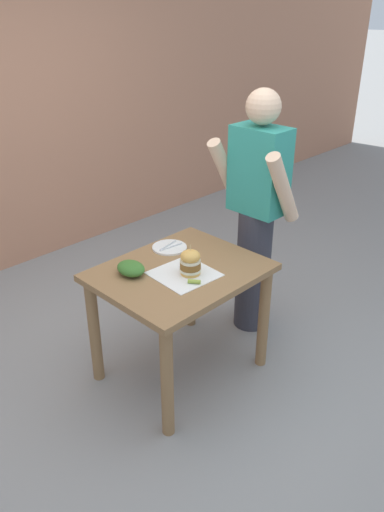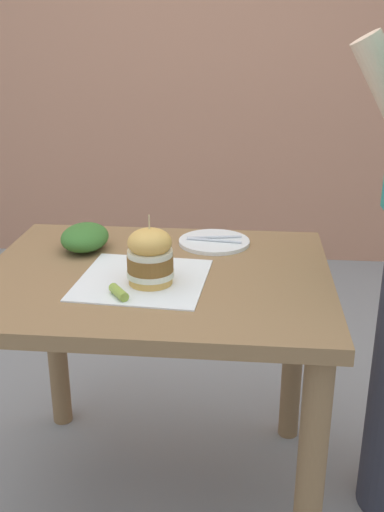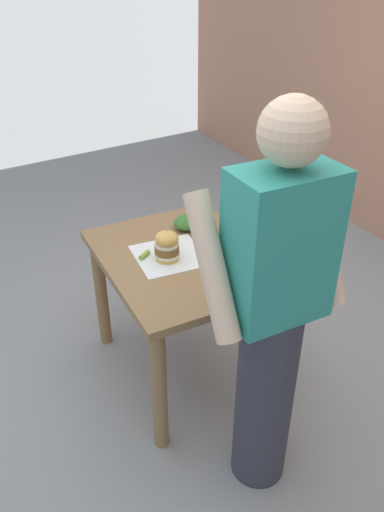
% 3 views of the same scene
% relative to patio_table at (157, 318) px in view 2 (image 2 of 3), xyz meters
% --- Properties ---
extents(ground_plane, '(80.00, 80.00, 0.00)m').
position_rel_patio_table_xyz_m(ground_plane, '(0.00, 0.00, -0.61)').
color(ground_plane, gray).
extents(patio_table, '(0.77, 0.96, 0.75)m').
position_rel_patio_table_xyz_m(patio_table, '(0.00, 0.00, 0.00)').
color(patio_table, olive).
rests_on(patio_table, ground).
extents(serving_paper, '(0.35, 0.35, 0.00)m').
position_rel_patio_table_xyz_m(serving_paper, '(0.06, -0.03, 0.14)').
color(serving_paper, white).
rests_on(serving_paper, patio_table).
extents(sandwich, '(0.12, 0.12, 0.18)m').
position_rel_patio_table_xyz_m(sandwich, '(0.09, -0.00, 0.22)').
color(sandwich, gold).
rests_on(sandwich, serving_paper).
extents(pickle_spear, '(0.07, 0.06, 0.02)m').
position_rel_patio_table_xyz_m(pickle_spear, '(0.18, -0.06, 0.16)').
color(pickle_spear, '#8EA83D').
rests_on(pickle_spear, serving_paper).
extents(side_plate_with_forks, '(0.22, 0.22, 0.02)m').
position_rel_patio_table_xyz_m(side_plate_with_forks, '(-0.25, 0.15, 0.15)').
color(side_plate_with_forks, white).
rests_on(side_plate_with_forks, patio_table).
extents(side_salad, '(0.18, 0.14, 0.08)m').
position_rel_patio_table_xyz_m(side_salad, '(-0.16, -0.24, 0.18)').
color(side_salad, '#386B28').
rests_on(side_salad, patio_table).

